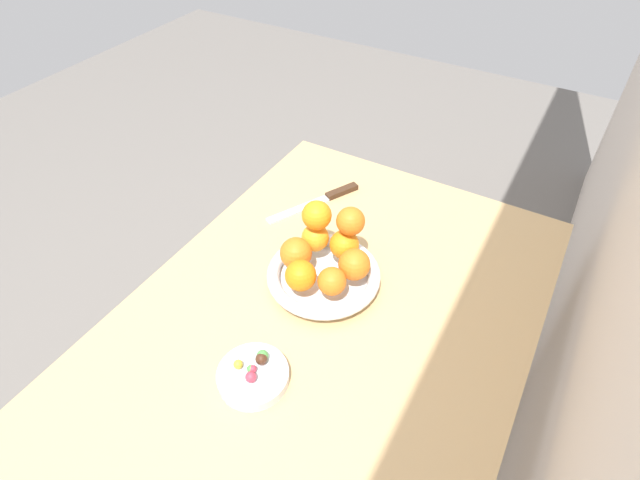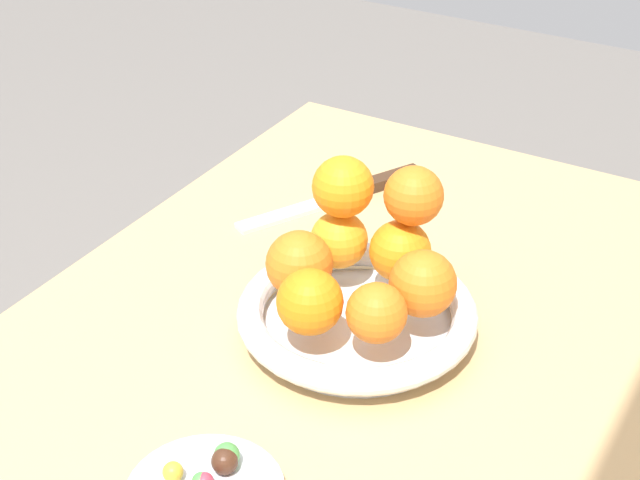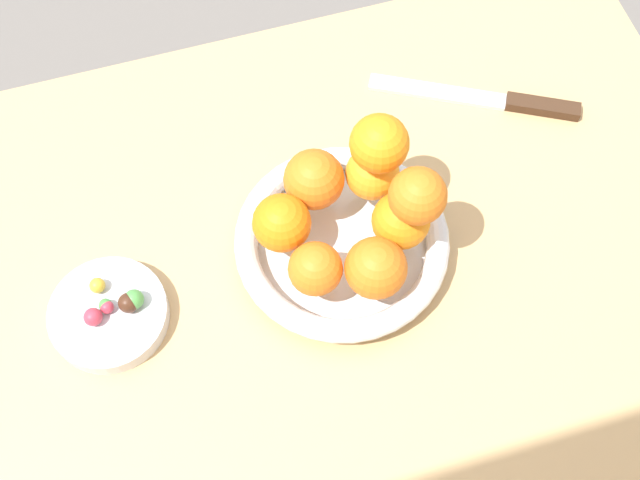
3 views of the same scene
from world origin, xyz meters
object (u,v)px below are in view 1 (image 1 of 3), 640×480
object	(u,v)px
orange_0	(332,281)
orange_3	(315,238)
candy_ball_0	(251,369)
knife	(322,200)
candy_dish	(253,376)
orange_4	(296,253)
orange_1	(354,264)
orange_6	(317,215)
dining_table	(323,347)
orange_5	(301,276)
candy_ball_2	(251,377)
candy_ball_3	(261,359)
candy_ball_4	(238,364)
orange_7	(351,221)
candy_ball_5	(262,356)
fruit_bowl	(324,276)
orange_2	(344,245)
candy_ball_1	(252,369)

from	to	relation	value
orange_0	orange_3	world-z (taller)	orange_3
candy_ball_0	knife	xyz separation A→B (m)	(-0.50, -0.14, -0.02)
candy_dish	orange_4	size ratio (longest dim) A/B	1.91
orange_1	orange_6	bearing A→B (deg)	-108.27
dining_table	orange_3	bearing A→B (deg)	-144.64
orange_5	candy_ball_2	bearing A→B (deg)	7.97
candy_dish	orange_1	xyz separation A→B (m)	(-0.28, 0.05, 0.06)
dining_table	candy_ball_3	xyz separation A→B (m)	(0.15, -0.04, 0.12)
candy_ball_4	candy_ball_3	bearing A→B (deg)	133.30
orange_6	candy_ball_3	world-z (taller)	orange_6
orange_7	candy_ball_5	world-z (taller)	orange_7
knife	fruit_bowl	bearing A→B (deg)	30.57
orange_3	orange_6	xyz separation A→B (m)	(-0.00, 0.00, 0.06)
orange_2	orange_5	distance (m)	0.13
orange_7	candy_dish	bearing A→B (deg)	-2.91
orange_4	candy_ball_4	world-z (taller)	orange_4
candy_ball_0	orange_0	bearing A→B (deg)	169.69
orange_6	candy_ball_4	world-z (taller)	orange_6
candy_ball_0	orange_5	bearing A→B (deg)	-174.48
candy_ball_3	candy_ball_4	distance (m)	0.04
orange_5	orange_7	distance (m)	0.15
orange_2	orange_7	size ratio (longest dim) A/B	1.06
orange_2	candy_ball_4	size ratio (longest dim) A/B	3.67
candy_ball_2	candy_ball_4	bearing A→B (deg)	-106.24
orange_1	candy_ball_2	size ratio (longest dim) A/B	3.32
fruit_bowl	orange_6	xyz separation A→B (m)	(-0.05, -0.05, 0.11)
orange_2	candy_dish	bearing A→B (deg)	-1.72
dining_table	orange_5	world-z (taller)	orange_5
candy_ball_0	candy_ball_4	size ratio (longest dim) A/B	0.84
orange_1	orange_4	bearing A→B (deg)	-75.17
orange_6	candy_ball_0	size ratio (longest dim) A/B	4.36
candy_dish	orange_3	distance (m)	0.32
orange_2	knife	bearing A→B (deg)	-138.93
orange_1	candy_ball_4	world-z (taller)	orange_1
orange_7	orange_5	bearing A→B (deg)	-17.09
fruit_bowl	orange_6	distance (m)	0.13
orange_2	candy_ball_1	world-z (taller)	orange_2
orange_5	candy_ball_5	size ratio (longest dim) A/B	2.91
orange_1	fruit_bowl	bearing A→B (deg)	-75.17
orange_1	orange_7	xyz separation A→B (m)	(-0.05, -0.04, 0.06)
orange_3	orange_7	distance (m)	0.10
candy_dish	orange_0	xyz separation A→B (m)	(-0.22, 0.04, 0.06)
candy_ball_1	candy_ball_4	size ratio (longest dim) A/B	0.86
candy_dish	candy_ball_3	size ratio (longest dim) A/B	5.81
orange_4	candy_ball_2	bearing A→B (deg)	14.98
orange_0	candy_ball_1	bearing A→B (deg)	-9.66
knife	orange_7	bearing A→B (deg)	43.81
candy_ball_3	orange_6	bearing A→B (deg)	-169.29
candy_ball_5	orange_5	bearing A→B (deg)	-172.24
fruit_bowl	orange_1	bearing A→B (deg)	104.83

